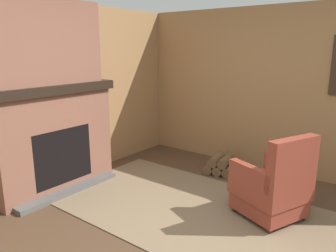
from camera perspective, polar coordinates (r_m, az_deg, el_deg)
The scene contains 9 objects.
ground_plane at distance 3.25m, azimuth 5.10°, elevation -20.23°, with size 14.00×14.00×0.00m, color #4C3523.
wood_panel_wall_left at distance 4.47m, azimuth -21.25°, elevation 4.77°, with size 0.06×5.29×2.38m.
wood_panel_wall_back at distance 4.91m, azimuth 20.72°, elevation 5.64°, with size 5.29×0.09×2.38m.
fireplace_hearth at distance 4.39m, azimuth -19.14°, elevation -2.09°, with size 0.57×1.67×1.36m.
chimney_breast at distance 4.25m, azimuth -20.49°, elevation 13.53°, with size 0.32×1.38×1.00m.
area_rug at distance 3.71m, azimuth 8.56°, elevation -15.56°, with size 3.93×1.82×0.01m.
armchair at distance 3.70m, azimuth 17.81°, elevation -10.20°, with size 0.84×0.82×0.95m.
firewood_stack at distance 4.91m, azimuth 9.23°, elevation -6.70°, with size 0.48×0.47×0.26m.
storage_case at distance 4.35m, azimuth -19.33°, elevation 7.85°, with size 0.13×0.28×0.13m.
Camera 1 is at (1.41, -2.30, 1.80)m, focal length 35.00 mm.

